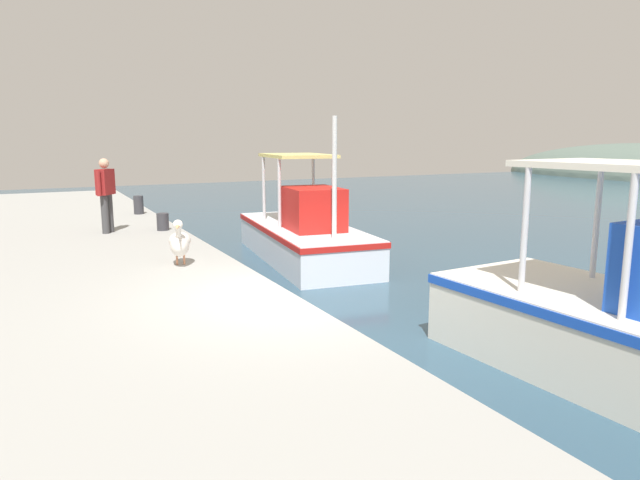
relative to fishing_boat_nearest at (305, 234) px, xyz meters
The scene contains 5 objects.
fishing_boat_nearest is the anchor object (origin of this frame).
pelican 4.58m from the fishing_boat_nearest, 53.35° to the right, with size 0.97×0.51×0.82m.
fisherman_standing 4.66m from the fishing_boat_nearest, 107.78° to the right, with size 0.54×0.46×1.68m.
mooring_bollard_nearest 5.42m from the fishing_boat_nearest, 144.69° to the right, with size 0.27×0.27×0.52m, color #333338.
mooring_bollard_second 3.36m from the fishing_boat_nearest, 110.59° to the right, with size 0.28×0.28×0.40m, color #333338.
Camera 1 is at (6.91, -3.14, 2.93)m, focal length 31.78 mm.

